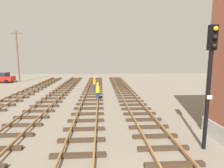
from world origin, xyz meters
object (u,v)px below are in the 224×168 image
(parked_car_red, at_px, (1,77))
(track_worker_foreground, at_px, (98,92))
(signal_mast, at_px, (210,75))
(utility_pole_far, at_px, (18,56))
(track_worker_distant, at_px, (94,84))

(parked_car_red, height_order, track_worker_foreground, track_worker_foreground)
(signal_mast, relative_size, parked_car_red, 1.39)
(signal_mast, height_order, utility_pole_far, utility_pole_far)
(track_worker_foreground, xyz_separation_m, track_worker_distant, (-0.51, 5.47, 0.00))
(parked_car_red, distance_m, track_worker_foreground, 21.97)
(signal_mast, height_order, track_worker_distant, signal_mast)
(utility_pole_far, distance_m, track_worker_distant, 16.76)
(parked_car_red, xyz_separation_m, utility_pole_far, (2.85, 0.58, 3.70))
(utility_pole_far, distance_m, track_worker_foreground, 20.60)
(parked_car_red, relative_size, utility_pole_far, 0.48)
(parked_car_red, bearing_deg, track_worker_foreground, -39.45)
(track_worker_foreground, relative_size, track_worker_distant, 1.00)
(track_worker_foreground, bearing_deg, signal_mast, -62.36)
(parked_car_red, relative_size, track_worker_foreground, 2.25)
(utility_pole_far, bearing_deg, signal_mast, -51.80)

